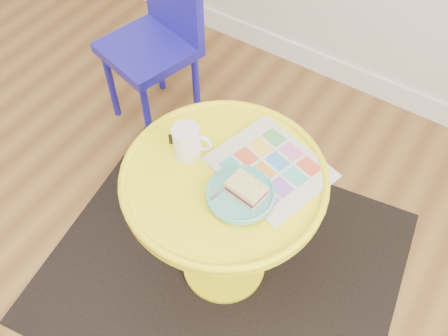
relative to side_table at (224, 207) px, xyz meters
The scene contains 9 objects.
room_walls 1.47m from the side_table, behind, with size 4.00×4.00×4.00m.
rug 0.42m from the side_table, 75.96° to the left, with size 1.30×1.10×0.01m, color black.
side_table is the anchor object (origin of this frame).
chair 0.90m from the side_table, 141.78° to the left, with size 0.43×0.43×0.79m.
newspaper 0.22m from the side_table, 46.64° to the left, with size 0.33×0.28×0.01m, color silver.
mug 0.27m from the side_table, behind, with size 0.12×0.08×0.11m.
plate 0.21m from the side_table, 25.80° to the right, with size 0.20×0.20×0.02m.
cake_slice 0.24m from the side_table, 19.74° to the right, with size 0.11×0.08×0.05m.
fork 0.20m from the side_table, 39.49° to the right, with size 0.04×0.14×0.00m.
Camera 1 is at (0.90, 0.03, 1.79)m, focal length 40.00 mm.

